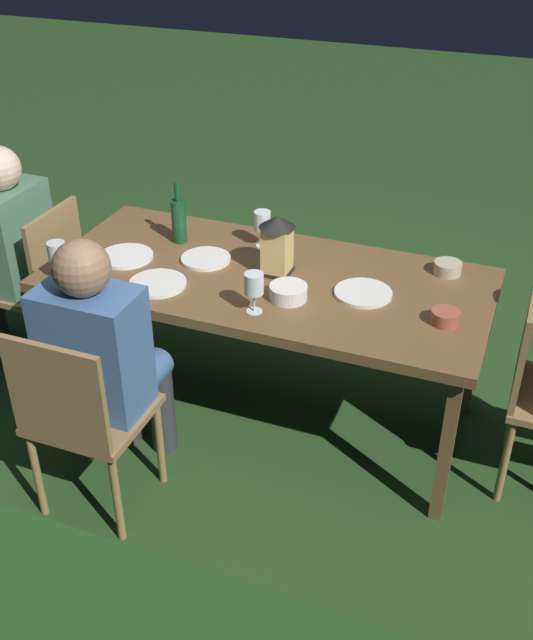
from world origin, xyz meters
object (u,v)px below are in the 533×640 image
(bowl_olives, at_px, (288,292))
(bowl_salad, at_px, (445,317))
(wine_glass_a, at_px, (254,286))
(plate_b, at_px, (363,293))
(chair_head_far, at_px, (41,280))
(plate_c, at_px, (206,259))
(dining_table, at_px, (267,287))
(chair_side_right_b, at_px, (81,415))
(plate_a, at_px, (126,256))
(person_in_green, at_px, (3,246))
(wine_glass_c, at_px, (262,222))
(wine_glass_b, at_px, (57,254))
(person_in_blue, at_px, (104,354))
(lantern_centerpiece, at_px, (277,242))
(green_bottle_on_table, at_px, (179,220))
(bowl_bread, at_px, (448,267))
(plate_d, at_px, (158,284))

(bowl_olives, xyz_separation_m, bowl_salad, (-0.62, -0.04, -0.00))
(wine_glass_a, bearing_deg, plate_b, -141.90)
(chair_head_far, height_order, plate_c, chair_head_far)
(dining_table, distance_m, chair_side_right_b, 0.95)
(chair_head_far, xyz_separation_m, plate_a, (-0.55, 0.07, 0.27))
(plate_b, distance_m, bowl_salad, 0.36)
(person_in_green, xyz_separation_m, bowl_salad, (-2.16, 0.11, 0.14))
(person_in_green, xyz_separation_m, plate_c, (-1.09, -0.03, 0.12))
(bowl_olives, bearing_deg, wine_glass_c, -56.21)
(wine_glass_b, bearing_deg, person_in_blue, 142.41)
(dining_table, xyz_separation_m, wine_glass_b, (0.80, 0.34, 0.17))
(lantern_centerpiece, bearing_deg, green_bottle_on_table, -13.41)
(person_in_green, relative_size, lantern_centerpiece, 4.34)
(lantern_centerpiece, relative_size, bowl_bread, 2.23)
(wine_glass_a, xyz_separation_m, plate_c, (0.36, -0.33, -0.11))
(green_bottle_on_table, xyz_separation_m, bowl_olives, (-0.65, 0.31, -0.08))
(wine_glass_a, bearing_deg, person_in_green, -11.42)
(wine_glass_a, distance_m, plate_c, 0.50)
(wine_glass_a, distance_m, plate_d, 0.47)
(person_in_blue, relative_size, green_bottle_on_table, 3.96)
(chair_side_right_b, relative_size, bowl_bread, 7.33)
(person_in_blue, xyz_separation_m, lantern_centerpiece, (-0.46, -0.67, 0.26))
(bowl_salad, bearing_deg, lantern_centerpiece, -11.04)
(wine_glass_a, relative_size, wine_glass_b, 1.00)
(wine_glass_b, bearing_deg, wine_glass_a, -176.81)
(person_in_green, xyz_separation_m, bowl_bread, (-2.10, -0.30, 0.14))
(lantern_centerpiece, distance_m, bowl_bread, 0.74)
(chair_head_far, bearing_deg, wine_glass_a, 166.86)
(person_in_green, height_order, bowl_salad, person_in_green)
(chair_head_far, bearing_deg, wine_glass_c, -166.43)
(bowl_bread, bearing_deg, plate_c, 14.68)
(bowl_olives, bearing_deg, person_in_green, -5.56)
(dining_table, relative_size, wine_glass_a, 11.19)
(dining_table, bearing_deg, person_in_blue, 55.98)
(bowl_salad, bearing_deg, plate_b, -15.68)
(wine_glass_c, height_order, plate_b, wine_glass_c)
(lantern_centerpiece, bearing_deg, bowl_olives, 122.39)
(bowl_olives, xyz_separation_m, bowl_bread, (-0.56, -0.45, -0.00))
(wine_glass_b, relative_size, plate_c, 0.77)
(plate_d, bearing_deg, bowl_salad, -173.34)
(person_in_blue, height_order, plate_a, person_in_blue)
(chair_head_far, bearing_deg, plate_c, -177.86)
(plate_b, relative_size, bowl_salad, 2.13)
(bowl_olives, bearing_deg, plate_b, -152.58)
(lantern_centerpiece, bearing_deg, person_in_green, 1.56)
(dining_table, xyz_separation_m, chair_head_far, (1.19, 0.00, -0.21))
(lantern_centerpiece, bearing_deg, bowl_bread, -159.07)
(person_in_blue, distance_m, lantern_centerpiece, 0.85)
(lantern_centerpiece, xyz_separation_m, plate_d, (0.43, 0.28, -0.14))
(wine_glass_b, height_order, bowl_olives, wine_glass_b)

